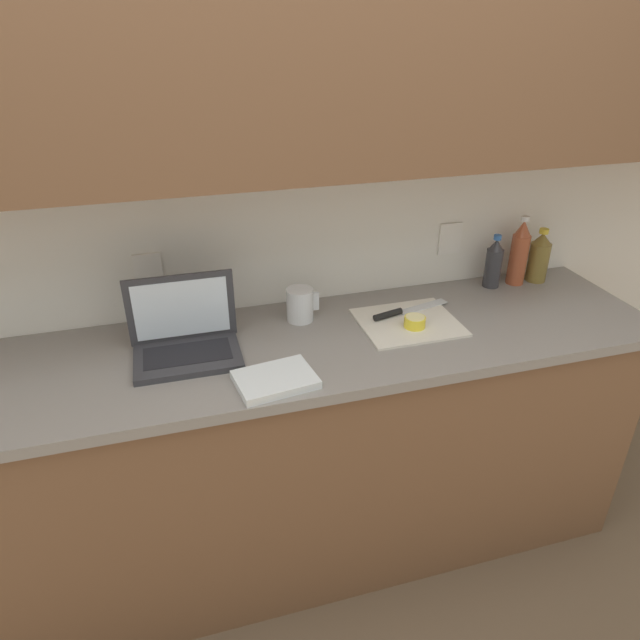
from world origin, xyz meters
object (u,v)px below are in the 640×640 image
(bottle_green_soda, at_px, (494,263))
(bottle_oil_tall, at_px, (519,253))
(laptop, at_px, (185,337))
(bottle_water_clear, at_px, (539,257))
(knife, at_px, (398,312))
(lemon_half_cut, at_px, (415,322))
(cutting_board, at_px, (408,322))
(measuring_cup, at_px, (300,305))

(bottle_green_soda, relative_size, bottle_oil_tall, 0.77)
(laptop, height_order, bottle_water_clear, laptop)
(knife, height_order, lemon_half_cut, lemon_half_cut)
(bottle_oil_tall, bearing_deg, cutting_board, -160.36)
(knife, bearing_deg, measuring_cup, 153.80)
(cutting_board, relative_size, knife, 1.07)
(cutting_board, xyz_separation_m, measuring_cup, (-0.34, 0.13, 0.05))
(cutting_board, height_order, bottle_oil_tall, bottle_oil_tall)
(cutting_board, xyz_separation_m, bottle_green_soda, (0.43, 0.19, 0.09))
(cutting_board, bearing_deg, laptop, 178.86)
(bottle_green_soda, distance_m, bottle_water_clear, 0.20)
(laptop, bearing_deg, bottle_green_soda, 9.08)
(cutting_board, xyz_separation_m, lemon_half_cut, (0.00, -0.04, 0.02))
(bottle_oil_tall, bearing_deg, laptop, -172.11)
(bottle_water_clear, distance_m, measuring_cup, 0.97)
(cutting_board, bearing_deg, bottle_water_clear, 16.90)
(cutting_board, height_order, measuring_cup, measuring_cup)
(cutting_board, relative_size, bottle_water_clear, 1.55)
(bottle_green_soda, bearing_deg, bottle_water_clear, 0.00)
(lemon_half_cut, bearing_deg, bottle_green_soda, 28.51)
(lemon_half_cut, xyz_separation_m, bottle_green_soda, (0.42, 0.23, 0.07))
(bottle_green_soda, bearing_deg, cutting_board, -156.05)
(knife, distance_m, bottle_oil_tall, 0.57)
(laptop, height_order, bottle_green_soda, laptop)
(lemon_half_cut, height_order, bottle_oil_tall, bottle_oil_tall)
(bottle_oil_tall, height_order, bottle_water_clear, bottle_oil_tall)
(laptop, relative_size, lemon_half_cut, 4.64)
(knife, bearing_deg, bottle_water_clear, -2.07)
(knife, bearing_deg, lemon_half_cut, -93.69)
(cutting_board, xyz_separation_m, bottle_water_clear, (0.62, 0.19, 0.09))
(lemon_half_cut, bearing_deg, measuring_cup, 154.09)
(laptop, height_order, cutting_board, laptop)
(laptop, distance_m, bottle_water_clear, 1.37)
(laptop, height_order, knife, laptop)
(bottle_water_clear, bearing_deg, knife, -168.20)
(bottle_green_soda, xyz_separation_m, bottle_oil_tall, (0.10, 0.00, 0.03))
(cutting_board, bearing_deg, knife, 103.09)
(bottle_green_soda, height_order, bottle_water_clear, bottle_water_clear)
(bottle_oil_tall, bearing_deg, knife, -166.26)
(lemon_half_cut, relative_size, bottle_water_clear, 0.34)
(cutting_board, height_order, bottle_water_clear, bottle_water_clear)
(knife, distance_m, bottle_water_clear, 0.66)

